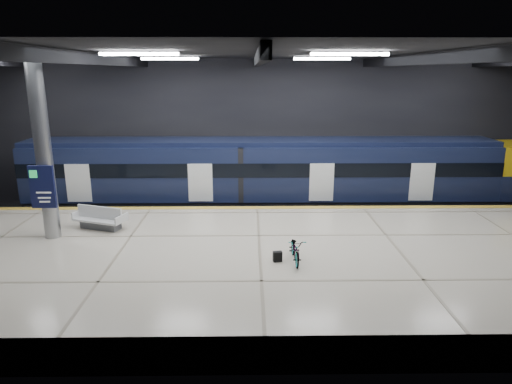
{
  "coord_description": "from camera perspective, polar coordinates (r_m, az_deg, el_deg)",
  "views": [
    {
      "loc": [
        -0.35,
        -17.81,
        7.33
      ],
      "look_at": [
        -0.08,
        1.5,
        2.2
      ],
      "focal_mm": 32.0,
      "sensor_mm": 36.0,
      "label": 1
    }
  ],
  "objects": [
    {
      "name": "pannier_bag",
      "position": [
        15.55,
        2.7,
        -8.06
      ],
      "size": [
        0.33,
        0.23,
        0.35
      ],
      "primitive_type": "cube",
      "rotation": [
        0.0,
        0.0,
        0.17
      ],
      "color": "black",
      "rests_on": "platform"
    },
    {
      "name": "rails",
      "position": [
        24.41,
        0.06,
        -2.4
      ],
      "size": [
        30.0,
        1.52,
        0.16
      ],
      "color": "gray",
      "rests_on": "ground"
    },
    {
      "name": "info_column",
      "position": [
        18.66,
        -25.08,
        4.64
      ],
      "size": [
        0.9,
        0.78,
        6.9
      ],
      "color": "#9EA0A5",
      "rests_on": "platform"
    },
    {
      "name": "ground",
      "position": [
        19.26,
        0.3,
        -7.49
      ],
      "size": [
        30.0,
        30.0,
        0.0
      ],
      "primitive_type": "plane",
      "color": "black",
      "rests_on": "ground"
    },
    {
      "name": "safety_strip",
      "position": [
        21.48,
        0.16,
        -1.96
      ],
      "size": [
        30.0,
        0.4,
        0.01
      ],
      "primitive_type": "cube",
      "color": "gold",
      "rests_on": "platform"
    },
    {
      "name": "train",
      "position": [
        24.01,
        4.85,
        2.14
      ],
      "size": [
        29.4,
        2.84,
        3.79
      ],
      "color": "black",
      "rests_on": "ground"
    },
    {
      "name": "bench",
      "position": [
        19.66,
        -18.87,
        -3.42
      ],
      "size": [
        2.3,
        1.54,
        0.94
      ],
      "rotation": [
        0.0,
        0.0,
        -0.34
      ],
      "color": "#595B60",
      "rests_on": "platform"
    },
    {
      "name": "bicycle",
      "position": [
        15.5,
        4.95,
        -7.13
      ],
      "size": [
        0.64,
        1.69,
        0.88
      ],
      "primitive_type": "imported",
      "rotation": [
        0.0,
        0.0,
        0.03
      ],
      "color": "#99999E",
      "rests_on": "platform"
    },
    {
      "name": "room_shell",
      "position": [
        17.89,
        0.32,
        9.71
      ],
      "size": [
        30.1,
        16.1,
        8.05
      ],
      "color": "black",
      "rests_on": "ground"
    },
    {
      "name": "platform",
      "position": [
        16.75,
        0.47,
        -9.01
      ],
      "size": [
        30.0,
        11.0,
        1.1
      ],
      "primitive_type": "cube",
      "color": "beige",
      "rests_on": "ground"
    }
  ]
}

